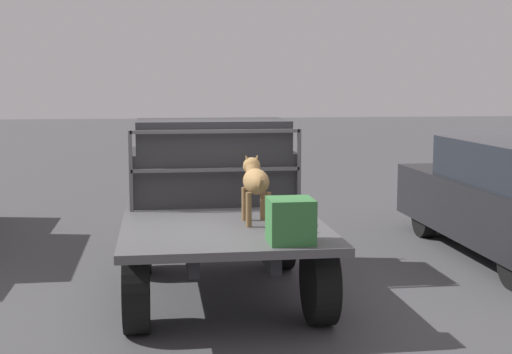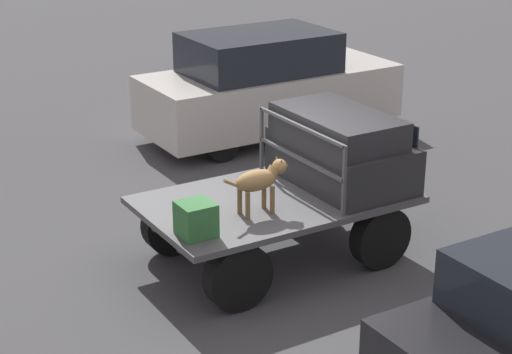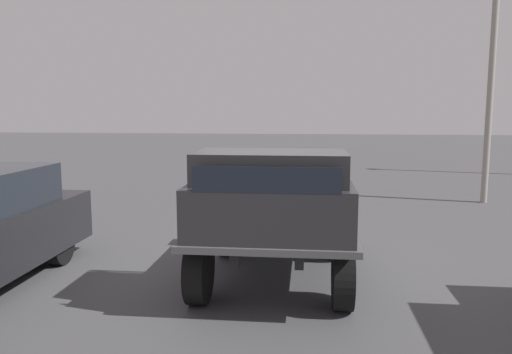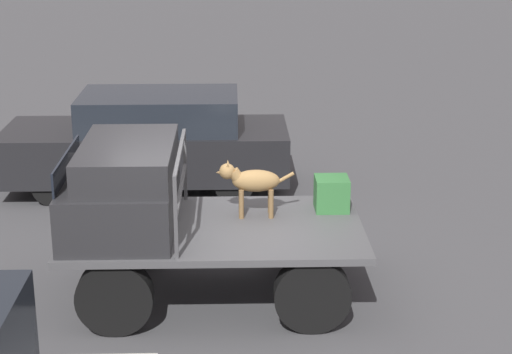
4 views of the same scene
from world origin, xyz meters
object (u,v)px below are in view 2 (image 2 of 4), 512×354
object	(u,v)px
parked_pickup_far	(267,86)
cargo_crate	(196,219)
flatbed_truck	(275,216)
dog	(260,180)

from	to	relation	value
parked_pickup_far	cargo_crate	bearing A→B (deg)	-128.29
cargo_crate	parked_pickup_far	xyz separation A→B (m)	(4.11, 5.06, -0.12)
parked_pickup_far	flatbed_truck	bearing A→B (deg)	-119.94
flatbed_truck	cargo_crate	bearing A→B (deg)	-159.87
dog	parked_pickup_far	size ratio (longest dim) A/B	0.19
flatbed_truck	cargo_crate	xyz separation A→B (m)	(-1.41, -0.52, 0.47)
parked_pickup_far	dog	bearing A→B (deg)	-121.88
flatbed_truck	dog	size ratio (longest dim) A/B	3.70
dog	parked_pickup_far	world-z (taller)	parked_pickup_far
dog	cargo_crate	distance (m)	1.03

